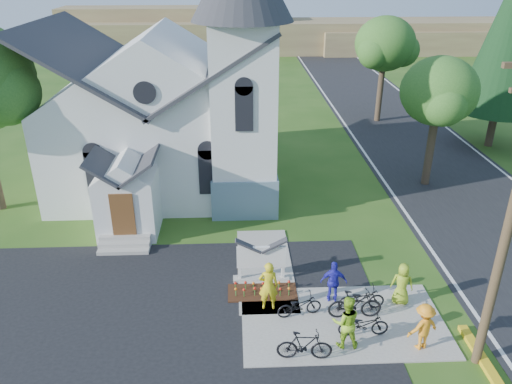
{
  "coord_description": "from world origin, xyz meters",
  "views": [
    {
      "loc": [
        -2.15,
        -13.1,
        11.48
      ],
      "look_at": [
        -1.32,
        5.0,
        2.97
      ],
      "focal_mm": 35.0,
      "sensor_mm": 36.0,
      "label": 1
    }
  ],
  "objects_px": {
    "cyclist_2": "(334,282)",
    "cyclist_3": "(423,327)",
    "bike_1": "(304,346)",
    "bike_4": "(361,299)",
    "bike_2": "(363,324)",
    "church_sign": "(261,257)",
    "cyclist_0": "(268,286)",
    "cyclist_1": "(346,322)",
    "cyclist_4": "(402,284)",
    "bike_0": "(299,305)",
    "bike_3": "(355,304)"
  },
  "relations": [
    {
      "from": "cyclist_2",
      "to": "cyclist_3",
      "type": "height_order",
      "value": "cyclist_3"
    },
    {
      "from": "bike_1",
      "to": "bike_4",
      "type": "relative_size",
      "value": 1.03
    },
    {
      "from": "cyclist_2",
      "to": "bike_2",
      "type": "relative_size",
      "value": 0.97
    },
    {
      "from": "church_sign",
      "to": "bike_1",
      "type": "relative_size",
      "value": 1.26
    },
    {
      "from": "cyclist_0",
      "to": "cyclist_1",
      "type": "relative_size",
      "value": 1.03
    },
    {
      "from": "cyclist_4",
      "to": "bike_4",
      "type": "distance_m",
      "value": 1.6
    },
    {
      "from": "bike_0",
      "to": "cyclist_4",
      "type": "distance_m",
      "value": 3.84
    },
    {
      "from": "church_sign",
      "to": "cyclist_0",
      "type": "distance_m",
      "value": 1.83
    },
    {
      "from": "bike_1",
      "to": "cyclist_0",
      "type": "bearing_deg",
      "value": 24.61
    },
    {
      "from": "cyclist_0",
      "to": "bike_0",
      "type": "xyz_separation_m",
      "value": [
        1.06,
        -0.46,
        -0.54
      ]
    },
    {
      "from": "cyclist_3",
      "to": "bike_3",
      "type": "bearing_deg",
      "value": -57.67
    },
    {
      "from": "cyclist_2",
      "to": "bike_2",
      "type": "height_order",
      "value": "cyclist_2"
    },
    {
      "from": "cyclist_2",
      "to": "bike_4",
      "type": "distance_m",
      "value": 1.13
    },
    {
      "from": "church_sign",
      "to": "bike_3",
      "type": "distance_m",
      "value": 4.02
    },
    {
      "from": "cyclist_1",
      "to": "bike_3",
      "type": "bearing_deg",
      "value": -111.7
    },
    {
      "from": "bike_0",
      "to": "bike_1",
      "type": "height_order",
      "value": "bike_1"
    },
    {
      "from": "bike_3",
      "to": "bike_4",
      "type": "bearing_deg",
      "value": -36.41
    },
    {
      "from": "cyclist_2",
      "to": "bike_3",
      "type": "relative_size",
      "value": 0.87
    },
    {
      "from": "cyclist_0",
      "to": "bike_1",
      "type": "relative_size",
      "value": 1.1
    },
    {
      "from": "church_sign",
      "to": "bike_1",
      "type": "bearing_deg",
      "value": -75.92
    },
    {
      "from": "bike_2",
      "to": "cyclist_3",
      "type": "bearing_deg",
      "value": -110.77
    },
    {
      "from": "bike_4",
      "to": "bike_3",
      "type": "bearing_deg",
      "value": 139.68
    },
    {
      "from": "bike_0",
      "to": "cyclist_1",
      "type": "distance_m",
      "value": 2.07
    },
    {
      "from": "cyclist_1",
      "to": "bike_4",
      "type": "bearing_deg",
      "value": -114.93
    },
    {
      "from": "bike_1",
      "to": "bike_0",
      "type": "bearing_deg",
      "value": 1.29
    },
    {
      "from": "cyclist_0",
      "to": "bike_4",
      "type": "bearing_deg",
      "value": 177.98
    },
    {
      "from": "cyclist_1",
      "to": "bike_2",
      "type": "xyz_separation_m",
      "value": [
        0.71,
        0.43,
        -0.49
      ]
    },
    {
      "from": "cyclist_1",
      "to": "bike_1",
      "type": "distance_m",
      "value": 1.55
    },
    {
      "from": "cyclist_0",
      "to": "cyclist_2",
      "type": "bearing_deg",
      "value": -170.65
    },
    {
      "from": "bike_4",
      "to": "bike_1",
      "type": "bearing_deg",
      "value": 131.32
    },
    {
      "from": "cyclist_1",
      "to": "cyclist_4",
      "type": "xyz_separation_m",
      "value": [
        2.5,
        2.11,
        -0.12
      ]
    },
    {
      "from": "bike_2",
      "to": "bike_0",
      "type": "bearing_deg",
      "value": 60.52
    },
    {
      "from": "cyclist_2",
      "to": "bike_4",
      "type": "xyz_separation_m",
      "value": [
        0.92,
        -0.53,
        -0.38
      ]
    },
    {
      "from": "bike_3",
      "to": "bike_1",
      "type": "bearing_deg",
      "value": 133.5
    },
    {
      "from": "church_sign",
      "to": "bike_3",
      "type": "bearing_deg",
      "value": -38.67
    },
    {
      "from": "church_sign",
      "to": "cyclist_2",
      "type": "relative_size",
      "value": 1.34
    },
    {
      "from": "cyclist_1",
      "to": "cyclist_4",
      "type": "relative_size",
      "value": 1.14
    },
    {
      "from": "cyclist_1",
      "to": "bike_3",
      "type": "xyz_separation_m",
      "value": [
        0.63,
        1.34,
        -0.37
      ]
    },
    {
      "from": "bike_3",
      "to": "cyclist_4",
      "type": "xyz_separation_m",
      "value": [
        1.87,
        0.77,
        0.25
      ]
    },
    {
      "from": "bike_2",
      "to": "bike_4",
      "type": "bearing_deg",
      "value": -10.87
    },
    {
      "from": "bike_1",
      "to": "cyclist_4",
      "type": "bearing_deg",
      "value": -51.16
    },
    {
      "from": "bike_3",
      "to": "cyclist_2",
      "type": "bearing_deg",
      "value": 29.98
    },
    {
      "from": "cyclist_3",
      "to": "bike_2",
      "type": "bearing_deg",
      "value": -37.61
    },
    {
      "from": "cyclist_4",
      "to": "bike_4",
      "type": "bearing_deg",
      "value": 29.72
    },
    {
      "from": "cyclist_1",
      "to": "cyclist_3",
      "type": "bearing_deg",
      "value": 178.25
    },
    {
      "from": "bike_1",
      "to": "bike_4",
      "type": "distance_m",
      "value": 3.34
    },
    {
      "from": "cyclist_0",
      "to": "cyclist_2",
      "type": "distance_m",
      "value": 2.42
    },
    {
      "from": "bike_1",
      "to": "bike_2",
      "type": "height_order",
      "value": "bike_1"
    },
    {
      "from": "bike_3",
      "to": "bike_4",
      "type": "xyz_separation_m",
      "value": [
        0.34,
        0.46,
        -0.12
      ]
    },
    {
      "from": "bike_1",
      "to": "bike_3",
      "type": "xyz_separation_m",
      "value": [
        2.02,
        1.9,
        0.04
      ]
    }
  ]
}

